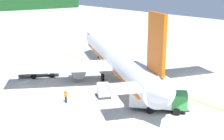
% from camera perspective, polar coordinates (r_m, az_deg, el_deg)
% --- Properties ---
extents(airliner_foreground, '(33.39, 39.71, 11.90)m').
position_cam_1_polar(airliner_foreground, '(48.93, 0.96, 2.35)').
color(airliner_foreground, silver).
rests_on(airliner_foreground, ground).
extents(service_truck_fuel, '(6.21, 6.46, 2.90)m').
position_cam_1_polar(service_truck_fuel, '(37.10, 8.47, -5.17)').
color(service_truck_fuel, '#338C3F').
rests_on(service_truck_fuel, ground).
extents(service_truck_baggage, '(6.75, 4.17, 2.40)m').
position_cam_1_polar(service_truck_baggage, '(51.45, -13.34, 0.30)').
color(service_truck_baggage, silver).
rests_on(service_truck_baggage, ground).
extents(cargo_container_near, '(2.34, 2.34, 2.05)m').
position_cam_1_polar(cargo_container_near, '(41.07, -1.64, -3.85)').
color(cargo_container_near, '#333338').
rests_on(cargo_container_near, ground).
extents(crew_marshaller, '(0.33, 0.61, 1.78)m').
position_cam_1_polar(crew_marshaller, '(39.54, -8.63, -4.69)').
color(crew_marshaller, '#191E33').
rests_on(crew_marshaller, ground).
extents(crew_loader_left, '(0.54, 0.44, 1.75)m').
position_cam_1_polar(crew_loader_left, '(42.63, 3.60, -3.03)').
color(crew_loader_left, '#191E33').
rests_on(crew_loader_left, ground).
extents(apron_guide_line, '(0.30, 60.00, 0.01)m').
position_cam_1_polar(apron_guide_line, '(47.82, 6.13, -2.28)').
color(apron_guide_line, yellow).
rests_on(apron_guide_line, ground).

